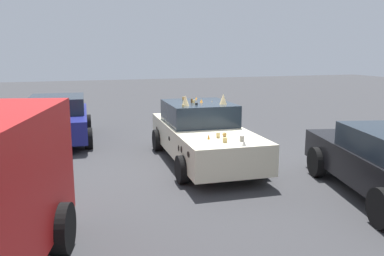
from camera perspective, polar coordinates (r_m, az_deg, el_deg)
ground_plane at (r=10.20m, az=1.61°, el=-4.87°), size 60.00×60.00×0.00m
art_car_decorated at (r=10.11m, az=1.47°, el=-0.79°), size 4.79×2.21×1.73m
parked_sedan_near_right at (r=13.09m, az=-18.66°, el=1.28°), size 4.12×2.20×1.39m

